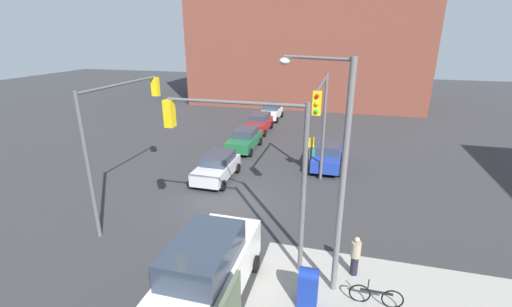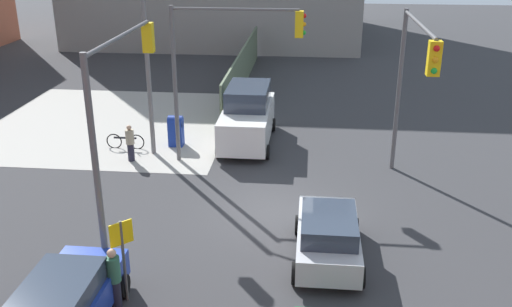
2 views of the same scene
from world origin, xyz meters
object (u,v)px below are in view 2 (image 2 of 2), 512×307
sedan_silver (328,235)px  van_white_delivery (248,116)px  pedestrian_crossing (130,143)px  pedestrian_waiting (114,278)px  traffic_signal_se_corner (411,71)px  street_lamp_corner (153,48)px  traffic_signal_nw_corner (120,99)px  hatchback_blue (65,303)px  traffic_signal_ne_corner (224,54)px  mailbox_blue (176,130)px  bicycle_leaning_on_fence (125,141)px

sedan_silver → van_white_delivery: bearing=19.7°
sedan_silver → van_white_delivery: size_ratio=0.76×
pedestrian_crossing → pedestrian_waiting: bearing=-45.5°
traffic_signal_se_corner → street_lamp_corner: size_ratio=0.81×
traffic_signal_se_corner → street_lamp_corner: bearing=73.7°
traffic_signal_nw_corner → hatchback_blue: bearing=177.3°
traffic_signal_se_corner → hatchback_blue: traffic_signal_se_corner is taller
traffic_signal_ne_corner → hatchback_blue: (-11.27, 2.25, -3.78)m
traffic_signal_se_corner → mailbox_blue: traffic_signal_se_corner is taller
mailbox_blue → street_lamp_corner: bearing=158.1°
hatchback_blue → bicycle_leaning_on_fence: (12.37, 2.48, -0.50)m
traffic_signal_nw_corner → traffic_signal_se_corner: same height
traffic_signal_nw_corner → street_lamp_corner: (7.24, 0.97, 0.04)m
mailbox_blue → van_white_delivery: van_white_delivery is taller
hatchback_blue → pedestrian_crossing: bearing=9.3°
pedestrian_crossing → pedestrian_waiting: 10.36m
traffic_signal_se_corner → pedestrian_waiting: traffic_signal_se_corner is taller
mailbox_blue → van_white_delivery: 3.32m
traffic_signal_ne_corner → van_white_delivery: size_ratio=1.20×
mailbox_blue → hatchback_blue: 12.98m
traffic_signal_nw_corner → mailbox_blue: size_ratio=4.55×
van_white_delivery → pedestrian_crossing: van_white_delivery is taller
mailbox_blue → pedestrian_crossing: (-2.00, 1.50, 0.07)m
street_lamp_corner → pedestrian_waiting: (-10.84, -1.67, -3.75)m
hatchback_blue → mailbox_blue: bearing=1.3°
traffic_signal_nw_corner → hatchback_blue: traffic_signal_nw_corner is taller
traffic_signal_nw_corner → hatchback_blue: (-4.58, 0.21, -3.82)m
traffic_signal_nw_corner → bicycle_leaning_on_fence: traffic_signal_nw_corner is taller
traffic_signal_nw_corner → traffic_signal_ne_corner: bearing=-17.0°
traffic_signal_se_corner → pedestrian_waiting: 12.07m
hatchback_blue → bicycle_leaning_on_fence: 12.63m
pedestrian_crossing → traffic_signal_nw_corner: bearing=-43.2°
sedan_silver → bicycle_leaning_on_fence: 12.27m
traffic_signal_se_corner → street_lamp_corner: 10.38m
traffic_signal_se_corner → pedestrian_crossing: 11.83m
hatchback_blue → van_white_delivery: bearing=-12.0°
traffic_signal_se_corner → van_white_delivery: traffic_signal_se_corner is taller
traffic_signal_se_corner → pedestrian_waiting: bearing=133.7°
van_white_delivery → pedestrian_crossing: (-2.73, 4.70, -0.45)m
traffic_signal_se_corner → traffic_signal_ne_corner: size_ratio=1.00×
traffic_signal_se_corner → pedestrian_waiting: size_ratio=3.58×
van_white_delivery → mailbox_blue: bearing=102.8°
street_lamp_corner → bicycle_leaning_on_fence: bearing=72.0°
traffic_signal_nw_corner → sedan_silver: (-0.64, -6.20, -3.82)m
traffic_signal_ne_corner → van_white_delivery: 4.18m
street_lamp_corner → sedan_silver: (-7.88, -7.17, -3.86)m
hatchback_blue → pedestrian_crossing: (10.97, 1.79, -0.01)m
traffic_signal_nw_corner → bicycle_leaning_on_fence: 9.31m
van_white_delivery → pedestrian_waiting: bearing=171.1°
bicycle_leaning_on_fence → pedestrian_crossing: bearing=-153.5°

